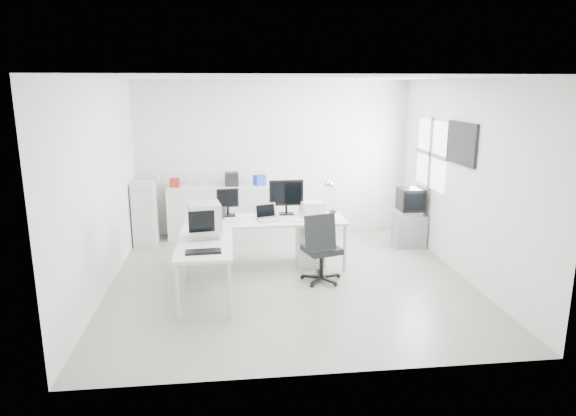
{
  "coord_description": "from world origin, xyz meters",
  "views": [
    {
      "loc": [
        -0.82,
        -6.85,
        2.71
      ],
      "look_at": [
        0.0,
        0.2,
        1.0
      ],
      "focal_mm": 32.0,
      "sensor_mm": 36.0,
      "label": 1
    }
  ],
  "objects": [
    {
      "name": "clutter_bottle",
      "position": [
        -2.08,
        2.28,
        1.06
      ],
      "size": [
        0.07,
        0.07,
        0.22
      ],
      "primitive_type": "cylinder",
      "color": "silver",
      "rests_on": "sideboard"
    },
    {
      "name": "drawer_pedestal",
      "position": [
        0.4,
        0.62,
        0.3
      ],
      "size": [
        0.4,
        0.5,
        0.6
      ],
      "primitive_type": "cube",
      "color": "silver",
      "rests_on": "floor"
    },
    {
      "name": "clutter_box_d",
      "position": [
        -0.28,
        2.24,
        1.04
      ],
      "size": [
        0.23,
        0.22,
        0.18
      ],
      "primitive_type": "cube",
      "rotation": [
        0.0,
        0.0,
        0.42
      ],
      "color": "#183CA9",
      "rests_on": "sideboard"
    },
    {
      "name": "desk_lamp",
      "position": [
        0.8,
        0.87,
        0.96
      ],
      "size": [
        0.15,
        0.15,
        0.43
      ],
      "primitive_type": null,
      "rotation": [
        0.0,
        0.0,
        -0.02
      ],
      "color": "silver",
      "rests_on": "main_desk"
    },
    {
      "name": "lcd_monitor_large",
      "position": [
        0.05,
        0.82,
        1.02
      ],
      "size": [
        0.53,
        0.21,
        0.55
      ],
      "primitive_type": null,
      "rotation": [
        0.0,
        0.0,
        0.01
      ],
      "color": "black",
      "rests_on": "main_desk"
    },
    {
      "name": "floor",
      "position": [
        0.0,
        0.0,
        0.0
      ],
      "size": [
        5.0,
        5.0,
        0.01
      ],
      "primitive_type": "cube",
      "color": "#BBB5A7",
      "rests_on": "ground"
    },
    {
      "name": "black_keyboard",
      "position": [
        -1.15,
        -0.93,
        0.76
      ],
      "size": [
        0.43,
        0.2,
        0.03
      ],
      "primitive_type": "cube",
      "rotation": [
        0.0,
        0.0,
        0.06
      ],
      "color": "black",
      "rests_on": "side_desk"
    },
    {
      "name": "white_mouse",
      "position": [
        0.65,
        0.47,
        0.78
      ],
      "size": [
        0.07,
        0.07,
        0.07
      ],
      "primitive_type": "sphere",
      "color": "silver",
      "rests_on": "main_desk"
    },
    {
      "name": "tv_cabinet",
      "position": [
        2.22,
        1.31,
        0.28
      ],
      "size": [
        0.51,
        0.42,
        0.56
      ],
      "primitive_type": "cube",
      "color": "slate",
      "rests_on": "floor"
    },
    {
      "name": "window",
      "position": [
        2.48,
        1.2,
        1.6
      ],
      "size": [
        0.02,
        1.2,
        1.1
      ],
      "primitive_type": null,
      "color": "white",
      "rests_on": "right_wall"
    },
    {
      "name": "crt_tv",
      "position": [
        2.22,
        1.31,
        0.78
      ],
      "size": [
        0.5,
        0.48,
        0.45
      ],
      "primitive_type": null,
      "color": "black",
      "rests_on": "tv_cabinet"
    },
    {
      "name": "laser_printer",
      "position": [
        0.45,
        0.79,
        0.85
      ],
      "size": [
        0.4,
        0.36,
        0.2
      ],
      "primitive_type": "cube",
      "rotation": [
        0.0,
        0.0,
        0.19
      ],
      "color": "#BEBEBE",
      "rests_on": "main_desk"
    },
    {
      "name": "sideboard",
      "position": [
        -0.98,
        2.24,
        0.47
      ],
      "size": [
        1.89,
        0.47,
        0.95
      ],
      "primitive_type": "cube",
      "color": "silver",
      "rests_on": "floor"
    },
    {
      "name": "clutter_box_a",
      "position": [
        -1.78,
        2.24,
        1.02
      ],
      "size": [
        0.17,
        0.16,
        0.15
      ],
      "primitive_type": "cube",
      "rotation": [
        0.0,
        0.0,
        -0.13
      ],
      "color": "#A52117",
      "rests_on": "sideboard"
    },
    {
      "name": "clutter_box_b",
      "position": [
        -1.28,
        2.24,
        1.01
      ],
      "size": [
        0.16,
        0.15,
        0.13
      ],
      "primitive_type": "cube",
      "rotation": [
        0.0,
        0.0,
        -0.3
      ],
      "color": "silver",
      "rests_on": "sideboard"
    },
    {
      "name": "main_desk",
      "position": [
        -0.3,
        0.57,
        0.38
      ],
      "size": [
        2.4,
        0.8,
        0.75
      ],
      "primitive_type": null,
      "color": "silver",
      "rests_on": "floor"
    },
    {
      "name": "back_wall",
      "position": [
        0.0,
        2.5,
        1.4
      ],
      "size": [
        5.0,
        0.02,
        2.8
      ],
      "primitive_type": "cube",
      "color": "silver",
      "rests_on": "floor"
    },
    {
      "name": "right_wall",
      "position": [
        2.5,
        0.0,
        1.4
      ],
      "size": [
        0.02,
        5.0,
        2.8
      ],
      "primitive_type": "cube",
      "color": "silver",
      "rests_on": "floor"
    },
    {
      "name": "side_desk",
      "position": [
        -1.15,
        -0.53,
        0.38
      ],
      "size": [
        0.7,
        1.4,
        0.75
      ],
      "primitive_type": null,
      "color": "silver",
      "rests_on": "floor"
    },
    {
      "name": "inkjet_printer",
      "position": [
        -1.15,
        0.67,
        0.83
      ],
      "size": [
        0.54,
        0.46,
        0.16
      ],
      "primitive_type": "cube",
      "rotation": [
        0.0,
        0.0,
        -0.25
      ],
      "color": "black",
      "rests_on": "main_desk"
    },
    {
      "name": "office_chair",
      "position": [
        0.44,
        -0.12,
        0.52
      ],
      "size": [
        0.74,
        0.74,
        1.03
      ],
      "primitive_type": null,
      "rotation": [
        0.0,
        0.0,
        0.29
      ],
      "color": "#242529",
      "rests_on": "floor"
    },
    {
      "name": "laptop",
      "position": [
        -0.25,
        0.47,
        0.85
      ],
      "size": [
        0.4,
        0.41,
        0.21
      ],
      "primitive_type": null,
      "rotation": [
        0.0,
        0.0,
        0.34
      ],
      "color": "#B7B7BA",
      "rests_on": "main_desk"
    },
    {
      "name": "clutter_box_c",
      "position": [
        -0.78,
        2.24,
        1.06
      ],
      "size": [
        0.24,
        0.22,
        0.24
      ],
      "primitive_type": "cube",
      "rotation": [
        0.0,
        0.0,
        0.03
      ],
      "color": "black",
      "rests_on": "sideboard"
    },
    {
      "name": "ceiling",
      "position": [
        0.0,
        0.0,
        2.8
      ],
      "size": [
        5.0,
        5.0,
        0.01
      ],
      "primitive_type": "cube",
      "color": "white",
      "rests_on": "back_wall"
    },
    {
      "name": "filing_cabinet",
      "position": [
        -2.28,
        1.94,
        0.55
      ],
      "size": [
        0.38,
        0.46,
        1.1
      ],
      "primitive_type": "cube",
      "color": "silver",
      "rests_on": "floor"
    },
    {
      "name": "white_keyboard",
      "position": [
        0.35,
        0.42,
        0.76
      ],
      "size": [
        0.48,
        0.25,
        0.02
      ],
      "primitive_type": "cube",
      "rotation": [
        0.0,
        0.0,
        0.25
      ],
      "color": "silver",
      "rests_on": "main_desk"
    },
    {
      "name": "crt_monitor",
      "position": [
        -1.15,
        -0.28,
        0.99
      ],
      "size": [
        0.48,
        0.48,
        0.49
      ],
      "primitive_type": null,
      "rotation": [
        0.0,
        0.0,
        0.15
      ],
      "color": "#B7B7BA",
      "rests_on": "side_desk"
    },
    {
      "name": "left_wall",
      "position": [
        -2.5,
        0.0,
        1.4
      ],
      "size": [
        0.02,
        5.0,
        2.8
      ],
      "primitive_type": "cube",
      "color": "silver",
      "rests_on": "floor"
    },
    {
      "name": "wall_picture",
      "position": [
        2.47,
        0.1,
        1.9
      ],
      "size": [
        0.04,
        0.9,
        0.6
      ],
      "primitive_type": null,
      "color": "black",
      "rests_on": "right_wall"
    },
    {
      "name": "lcd_monitor_small",
      "position": [
        -0.85,
        0.82,
        0.96
      ],
      "size": [
        0.35,
        0.22,
        0.42
      ],
      "primitive_type": null,
      "rotation": [
        0.0,
        0.0,
        0.09
      ],
      "color": "black",
      "rests_on": "main_desk"
    }
  ]
}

